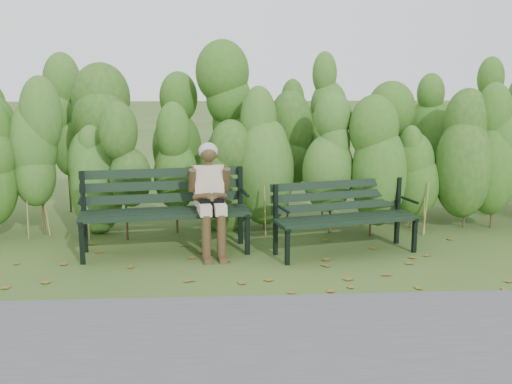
{
  "coord_description": "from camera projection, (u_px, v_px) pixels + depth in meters",
  "views": [
    {
      "loc": [
        -0.39,
        -6.24,
        2.06
      ],
      "look_at": [
        0.0,
        0.35,
        0.75
      ],
      "focal_mm": 42.0,
      "sensor_mm": 36.0,
      "label": 1
    }
  ],
  "objects": [
    {
      "name": "bench_left",
      "position": [
        164.0,
        204.0,
        6.97
      ],
      "size": [
        2.0,
        0.89,
        0.96
      ],
      "color": "black",
      "rests_on": "ground"
    },
    {
      "name": "bench_right",
      "position": [
        343.0,
        211.0,
        6.96
      ],
      "size": [
        1.74,
        0.92,
        0.83
      ],
      "color": "black",
      "rests_on": "ground"
    },
    {
      "name": "leaf_litter",
      "position": [
        277.0,
        272.0,
        6.31
      ],
      "size": [
        5.62,
        2.18,
        0.01
      ],
      "color": "brown",
      "rests_on": "ground"
    },
    {
      "name": "footpath",
      "position": [
        277.0,
        359.0,
        4.38
      ],
      "size": [
        60.0,
        2.5,
        0.01
      ],
      "primitive_type": "cube",
      "color": "#474749",
      "rests_on": "ground"
    },
    {
      "name": "seated_woman",
      "position": [
        210.0,
        191.0,
        6.86
      ],
      "size": [
        0.5,
        0.73,
        1.28
      ],
      "color": "beige",
      "rests_on": "ground"
    },
    {
      "name": "hedge_band",
      "position": [
        249.0,
        134.0,
        8.12
      ],
      "size": [
        11.04,
        1.67,
        2.42
      ],
      "color": "#47381E",
      "rests_on": "ground"
    },
    {
      "name": "ground",
      "position": [
        258.0,
        265.0,
        6.54
      ],
      "size": [
        80.0,
        80.0,
        0.0
      ],
      "primitive_type": "plane",
      "color": "#355123"
    }
  ]
}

